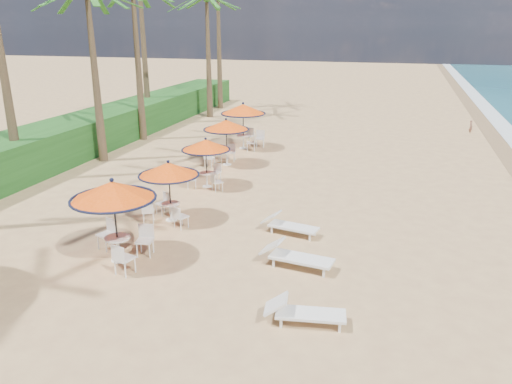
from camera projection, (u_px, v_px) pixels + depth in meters
The scene contains 13 objects.
ground at pixel (277, 289), 12.89m from camera, with size 160.00×160.00×0.00m, color tan.
scrub_hedge at pixel (78, 136), 26.17m from camera, with size 3.00×40.00×1.80m, color #194716.
station_0 at pixel (115, 201), 13.88m from camera, with size 2.40×2.40×2.50m.
station_1 at pixel (168, 177), 16.87m from camera, with size 2.08×2.08×2.17m.
station_2 at pixel (206, 151), 20.45m from camera, with size 2.03×2.09×2.11m.
station_3 at pixel (225, 131), 23.70m from camera, with size 2.19×2.19×2.29m.
station_4 at pixel (245, 115), 26.80m from camera, with size 2.42×2.47×2.53m.
lounger_near at pixel (302, 312), 11.31m from camera, with size 1.92×0.85×0.66m.
lounger_mid at pixel (294, 255), 13.96m from camera, with size 2.14×0.93×0.74m.
lounger_far at pixel (288, 224), 16.20m from camera, with size 1.96×0.94×0.67m.
palm_3 at pixel (88, 2), 22.57m from camera, with size 5.00×5.00×8.17m.
palm_6 at pixel (207, 6), 34.16m from camera, with size 5.00×5.00×8.41m.
person at pixel (471, 126), 31.00m from camera, with size 0.31×0.21×0.86m, color brown.
Camera 1 is at (2.65, -11.10, 6.52)m, focal length 35.00 mm.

